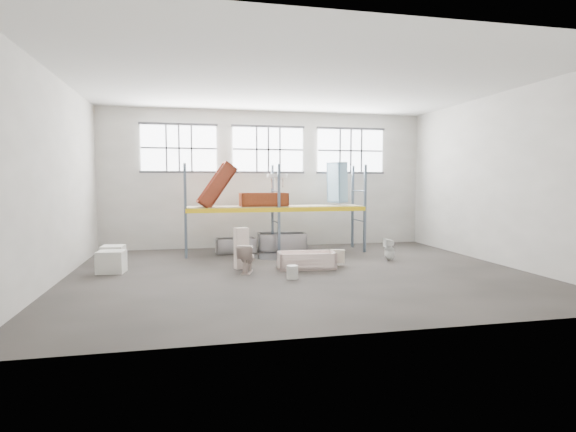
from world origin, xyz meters
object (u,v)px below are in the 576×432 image
object	(u,v)px
cistern_tall	(241,248)
bucket	(292,272)
carton_near	(111,262)
steel_tub_right	(282,242)
toilet_beige	(247,258)
blue_tub_upright	(337,182)
toilet_white	(389,249)
steel_tub_left	(236,245)
rust_tub_flat	(264,200)
bathtub_beige	(306,260)

from	to	relation	value
cistern_tall	bucket	distance (m)	2.00
cistern_tall	carton_near	bearing A→B (deg)	160.27
cistern_tall	steel_tub_right	bearing A→B (deg)	42.28
toilet_beige	carton_near	size ratio (longest dim) A/B	1.13
bucket	carton_near	bearing A→B (deg)	158.72
toilet_beige	blue_tub_upright	xyz separation A→B (m)	(3.66, 3.43, 2.01)
cistern_tall	toilet_white	distance (m)	4.60
toilet_beige	steel_tub_left	world-z (taller)	toilet_beige
toilet_white	carton_near	distance (m)	8.04
steel_tub_left	bucket	xyz separation A→B (m)	(0.96, -4.48, -0.08)
toilet_beige	bucket	world-z (taller)	toilet_beige
cistern_tall	blue_tub_upright	size ratio (longest dim) A/B	0.81
steel_tub_left	rust_tub_flat	bearing A→B (deg)	-18.76
steel_tub_right	blue_tub_upright	distance (m)	2.87
toilet_beige	cistern_tall	world-z (taller)	cistern_tall
steel_tub_right	rust_tub_flat	xyz separation A→B (m)	(-0.72, -0.47, 1.51)
toilet_beige	steel_tub_right	size ratio (longest dim) A/B	0.46
toilet_white	rust_tub_flat	bearing A→B (deg)	-120.87
toilet_beige	bucket	size ratio (longest dim) A/B	2.29
toilet_beige	rust_tub_flat	bearing A→B (deg)	-90.59
steel_tub_right	blue_tub_upright	bearing A→B (deg)	-5.41
steel_tub_left	carton_near	world-z (taller)	carton_near
bathtub_beige	toilet_beige	world-z (taller)	toilet_beige
toilet_white	carton_near	size ratio (longest dim) A/B	1.00
steel_tub_left	cistern_tall	bearing A→B (deg)	-92.62
carton_near	toilet_white	bearing A→B (deg)	1.03
steel_tub_right	cistern_tall	bearing A→B (deg)	-120.34
bathtub_beige	bucket	distance (m)	1.41
blue_tub_upright	cistern_tall	bearing A→B (deg)	-142.83
steel_tub_left	rust_tub_flat	size ratio (longest dim) A/B	0.86
cistern_tall	toilet_beige	bearing A→B (deg)	-100.90
bathtub_beige	toilet_beige	distance (m)	1.72
bathtub_beige	rust_tub_flat	bearing A→B (deg)	108.38
cistern_tall	blue_tub_upright	distance (m)	5.02
cistern_tall	rust_tub_flat	xyz separation A→B (m)	(1.04, 2.55, 1.25)
steel_tub_right	bucket	bearing A→B (deg)	-98.25
cistern_tall	steel_tub_left	size ratio (longest dim) A/B	0.84
cistern_tall	toilet_white	world-z (taller)	cistern_tall
blue_tub_upright	bucket	bearing A→B (deg)	-120.62
steel_tub_left	steel_tub_right	size ratio (longest dim) A/B	0.81
cistern_tall	steel_tub_left	bearing A→B (deg)	70.00
steel_tub_left	bucket	distance (m)	4.59
steel_tub_right	blue_tub_upright	xyz separation A→B (m)	(1.96, -0.19, 2.09)
steel_tub_left	carton_near	xyz separation A→B (m)	(-3.59, -2.71, 0.04)
rust_tub_flat	steel_tub_left	bearing A→B (deg)	161.24
blue_tub_upright	bathtub_beige	bearing A→B (deg)	-121.20
bathtub_beige	carton_near	bearing A→B (deg)	178.55
toilet_white	steel_tub_right	world-z (taller)	toilet_white
bucket	carton_near	size ratio (longest dim) A/B	0.49
steel_tub_right	blue_tub_upright	world-z (taller)	blue_tub_upright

